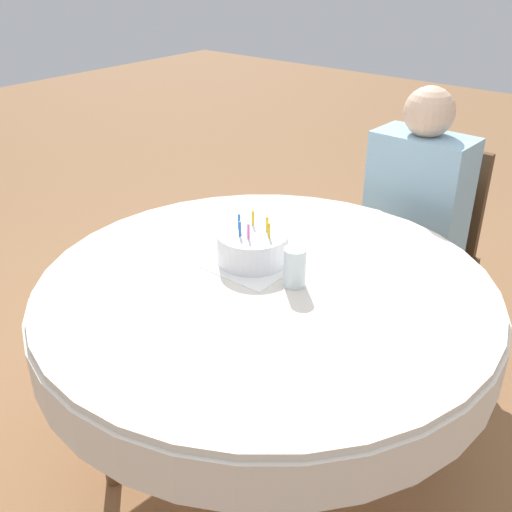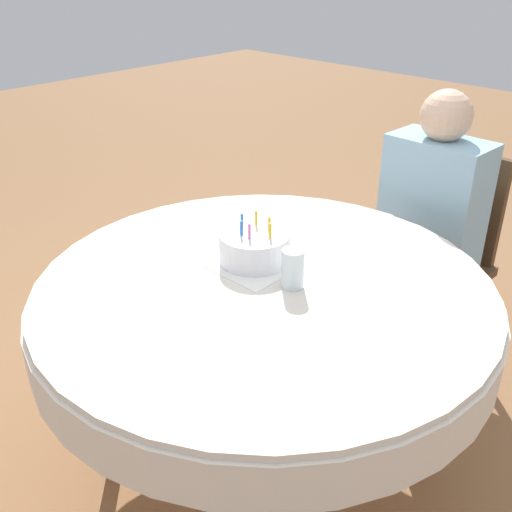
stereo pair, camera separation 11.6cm
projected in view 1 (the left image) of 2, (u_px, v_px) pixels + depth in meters
The scene contains 7 objects.
ground_plane at pixel (264, 469), 1.99m from camera, with size 12.00×12.00×0.00m, color #8C603D.
dining_table at pixel (265, 307), 1.69m from camera, with size 1.28×1.28×0.72m.
chair at pixel (418, 248), 2.38m from camera, with size 0.42×0.42×0.86m.
person at pixel (413, 211), 2.23m from camera, with size 0.36×0.29×1.12m.
napkin at pixel (253, 260), 1.75m from camera, with size 0.26×0.26×0.00m.
birthday_cake at pixel (253, 247), 1.73m from camera, with size 0.21×0.21×0.13m.
drinking_glass at pixel (295, 267), 1.60m from camera, with size 0.06×0.06×0.11m.
Camera 1 is at (0.88, -1.12, 1.56)m, focal length 42.00 mm.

